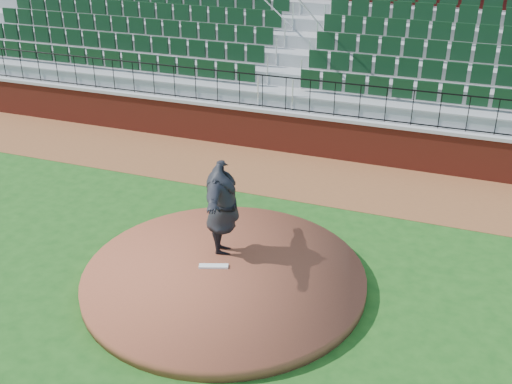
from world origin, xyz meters
TOP-DOWN VIEW (x-y plane):
  - ground at (0.00, 0.00)m, footprint 90.00×90.00m
  - warning_track at (0.00, 5.40)m, footprint 34.00×3.20m
  - field_wall at (0.00, 7.00)m, footprint 34.00×0.35m
  - wall_cap at (0.00, 7.00)m, footprint 34.00×0.45m
  - wall_railing at (0.00, 7.00)m, footprint 34.00×0.05m
  - seating_stands at (0.00, 9.72)m, footprint 34.00×5.10m
  - concourse_wall at (0.00, 12.52)m, footprint 34.00×0.50m
  - pitchers_mound at (-0.06, -0.19)m, footprint 5.76×5.76m
  - pitching_rubber at (-0.34, -0.09)m, footprint 0.62×0.34m
  - pitcher at (-0.39, 0.54)m, footprint 1.48×2.62m

SIDE VIEW (x-z plane):
  - ground at x=0.00m, z-range 0.00..0.00m
  - warning_track at x=0.00m, z-range 0.00..0.01m
  - pitchers_mound at x=-0.06m, z-range 0.00..0.25m
  - pitching_rubber at x=-0.34m, z-range 0.25..0.29m
  - field_wall at x=0.00m, z-range 0.00..1.20m
  - wall_cap at x=0.00m, z-range 1.20..1.30m
  - pitcher at x=-0.39m, z-range 0.25..2.31m
  - wall_railing at x=0.00m, z-range 1.30..2.30m
  - seating_stands at x=0.00m, z-range 0.00..4.60m
  - concourse_wall at x=0.00m, z-range 0.00..5.50m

